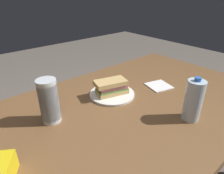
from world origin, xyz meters
The scene contains 6 objects.
dining_table centered at (0.00, 0.00, 0.66)m, with size 1.83×0.95×0.74m.
paper_plate centered at (-0.12, -0.13, 0.75)m, with size 0.25×0.25×0.01m, color white.
sandwich centered at (-0.11, -0.13, 0.79)m, with size 0.20×0.14×0.08m.
water_bottle_tall centered at (-0.24, 0.27, 0.84)m, with size 0.08×0.08×0.21m.
plastic_cup_stack centered at (0.24, -0.13, 0.84)m, with size 0.08×0.08×0.20m.
paper_napkin centered at (-0.40, -0.03, 0.74)m, with size 0.13×0.13×0.01m, color white.
Camera 1 is at (0.51, 0.60, 1.28)m, focal length 31.71 mm.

